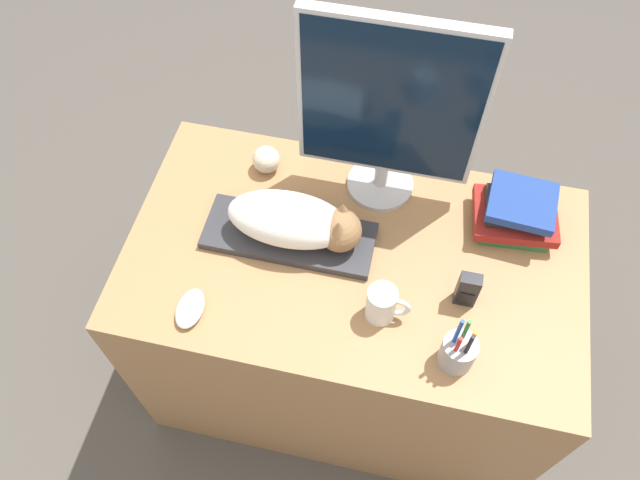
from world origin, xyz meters
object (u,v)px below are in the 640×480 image
(monitor, at_px, (390,109))
(phone, at_px, (468,290))
(keyboard, at_px, (289,236))
(cat, at_px, (298,221))
(baseball, at_px, (266,160))
(computer_mouse, at_px, (190,308))
(book_stack, at_px, (517,213))
(pen_cup, at_px, (458,352))
(coffee_mug, at_px, (383,304))

(monitor, xyz_separation_m, phone, (0.26, -0.30, -0.24))
(monitor, bearing_deg, phone, -49.29)
(keyboard, bearing_deg, monitor, 47.49)
(cat, distance_m, baseball, 0.26)
(computer_mouse, distance_m, book_stack, 0.85)
(monitor, xyz_separation_m, pen_cup, (0.25, -0.46, -0.25))
(phone, bearing_deg, coffee_mug, -156.89)
(cat, relative_size, pen_cup, 1.80)
(keyboard, bearing_deg, baseball, 118.97)
(pen_cup, bearing_deg, cat, 150.43)
(baseball, distance_m, phone, 0.64)
(keyboard, distance_m, computer_mouse, 0.31)
(coffee_mug, distance_m, pen_cup, 0.20)
(cat, relative_size, computer_mouse, 3.15)
(cat, bearing_deg, computer_mouse, -128.95)
(cat, bearing_deg, book_stack, 17.42)
(pen_cup, bearing_deg, monitor, 118.77)
(cat, relative_size, phone, 3.15)
(computer_mouse, bearing_deg, monitor, 51.24)
(monitor, distance_m, book_stack, 0.44)
(cat, relative_size, monitor, 0.62)
(baseball, bearing_deg, phone, -27.09)
(pen_cup, relative_size, baseball, 2.49)
(computer_mouse, distance_m, pen_cup, 0.63)
(computer_mouse, bearing_deg, keyboard, 54.79)
(coffee_mug, height_order, baseball, coffee_mug)
(cat, height_order, phone, cat)
(keyboard, distance_m, book_stack, 0.58)
(monitor, height_order, coffee_mug, monitor)
(cat, xyz_separation_m, baseball, (-0.14, 0.21, -0.05))
(keyboard, relative_size, book_stack, 1.94)
(coffee_mug, relative_size, book_stack, 0.47)
(monitor, bearing_deg, pen_cup, -61.23)
(computer_mouse, bearing_deg, baseball, 82.40)
(keyboard, xyz_separation_m, baseball, (-0.12, 0.21, 0.03))
(keyboard, relative_size, cat, 1.29)
(cat, distance_m, monitor, 0.35)
(monitor, relative_size, phone, 5.07)
(keyboard, xyz_separation_m, pen_cup, (0.45, -0.24, 0.04))
(pen_cup, bearing_deg, computer_mouse, -178.74)
(computer_mouse, height_order, book_stack, book_stack)
(keyboard, distance_m, phone, 0.47)
(cat, xyz_separation_m, book_stack, (0.53, 0.17, -0.03))
(coffee_mug, height_order, phone, phone)
(cat, bearing_deg, coffee_mug, -33.91)
(keyboard, distance_m, baseball, 0.24)
(baseball, bearing_deg, coffee_mug, -44.22)
(coffee_mug, relative_size, phone, 0.98)
(baseball, bearing_deg, monitor, 0.92)
(cat, bearing_deg, phone, -10.68)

